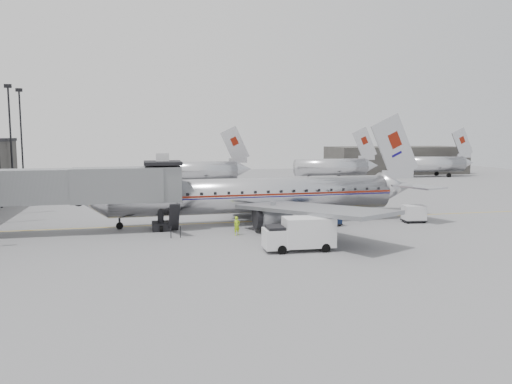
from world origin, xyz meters
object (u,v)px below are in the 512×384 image
Objects in this scene: service_van at (300,233)px; baggage_cart_white at (414,213)px; ramp_worker at (237,226)px; baggage_cart_navy at (330,217)px; airliner at (261,195)px.

baggage_cart_white is at bearing 33.54° from service_van.
ramp_worker is at bearing 120.24° from service_van.
baggage_cart_navy is 9.92m from ramp_worker.
baggage_cart_white is (8.98, -0.00, 0.08)m from baggage_cart_navy.
baggage_cart_navy is (6.06, -3.20, -1.96)m from airliner.
airliner is 15.49m from baggage_cart_white.
baggage_cart_white is 18.75m from ramp_worker.
baggage_cart_navy is 8.98m from baggage_cart_white.
ramp_worker is (-3.56, -5.59, -1.96)m from airliner.
airliner is 6.43× the size of service_van.
airliner is at bearing 32.47° from ramp_worker.
airliner is at bearing 92.36° from service_van.
service_van is 17.56m from baggage_cart_white.
airliner is 21.08× the size of ramp_worker.
airliner reaches higher than ramp_worker.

